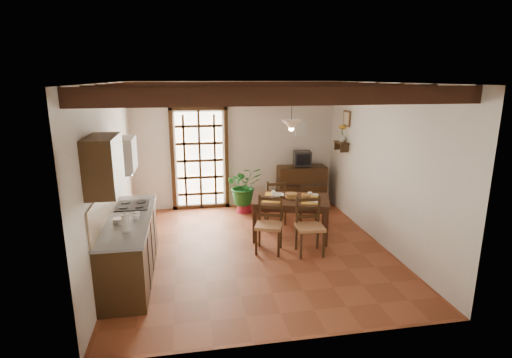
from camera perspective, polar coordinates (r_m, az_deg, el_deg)
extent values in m
plane|color=brown|center=(6.99, -0.24, -10.02)|extent=(5.00, 5.00, 0.00)
cube|color=silver|center=(8.96, -2.97, 4.80)|extent=(4.50, 0.02, 2.80)
cube|color=silver|center=(4.19, 5.57, -6.43)|extent=(4.50, 0.02, 2.80)
cube|color=silver|center=(6.55, -20.04, 0.38)|extent=(0.02, 5.00, 2.80)
cube|color=silver|center=(7.25, 17.56, 1.87)|extent=(0.02, 5.00, 2.80)
cube|color=white|center=(6.36, -0.27, 13.60)|extent=(4.50, 5.00, 0.02)
cube|color=black|center=(4.31, 4.55, 11.74)|extent=(4.50, 0.14, 0.20)
cube|color=black|center=(5.13, 2.16, 12.18)|extent=(4.50, 0.14, 0.20)
cube|color=black|center=(5.95, 0.43, 12.49)|extent=(4.50, 0.14, 0.20)
cube|color=black|center=(6.78, -0.88, 12.72)|extent=(4.50, 0.14, 0.20)
cube|color=black|center=(7.61, -1.91, 12.89)|extent=(4.50, 0.14, 0.20)
cube|color=black|center=(8.44, -2.74, 13.02)|extent=(4.50, 0.14, 0.20)
cube|color=white|center=(8.95, -8.03, 2.71)|extent=(1.01, 0.02, 2.11)
cube|color=#301F0F|center=(8.74, -8.28, 9.98)|extent=(1.26, 0.10, 0.08)
cube|color=#301F0F|center=(8.90, -11.82, 2.48)|extent=(0.08, 0.10, 2.28)
cube|color=#301F0F|center=(8.93, -4.23, 2.80)|extent=(0.08, 0.10, 2.28)
cube|color=#301F0F|center=(8.88, -8.02, 2.62)|extent=(1.01, 0.03, 2.02)
cube|color=#301F0F|center=(6.24, -17.45, -9.41)|extent=(0.60, 2.20, 0.88)
cube|color=slate|center=(6.07, -17.78, -5.43)|extent=(0.64, 2.25, 0.04)
cube|color=tan|center=(6.05, -20.62, -3.45)|extent=(0.02, 2.20, 0.50)
cube|color=#301F0F|center=(5.18, -20.92, 1.88)|extent=(0.35, 0.80, 0.70)
cube|color=white|center=(6.40, -18.62, 3.40)|extent=(0.38, 0.60, 0.50)
cube|color=silver|center=(6.45, -18.43, 1.04)|extent=(0.32, 0.55, 0.04)
cube|color=black|center=(6.58, -17.19, -3.62)|extent=(0.50, 0.55, 0.02)
cylinder|color=white|center=(5.51, -18.09, -6.05)|extent=(0.11, 0.11, 0.24)
cylinder|color=silver|center=(5.84, -19.10, -5.81)|extent=(0.14, 0.14, 0.10)
cube|color=#321B10|center=(7.31, 5.04, -2.94)|extent=(1.56, 1.24, 0.05)
cube|color=#321B10|center=(7.33, 5.03, -3.48)|extent=(1.41, 1.11, 0.10)
cube|color=#321B10|center=(7.80, 9.69, -4.85)|extent=(0.09, 0.09, 0.69)
cube|color=#321B10|center=(7.83, 0.49, -4.56)|extent=(0.09, 0.09, 0.69)
cube|color=#321B10|center=(7.08, 9.97, -6.86)|extent=(0.09, 0.09, 0.69)
cube|color=#321B10|center=(7.12, -0.20, -6.53)|extent=(0.09, 0.09, 0.69)
cube|color=#AA7248|center=(6.74, 1.86, -6.68)|extent=(0.55, 0.54, 0.05)
cube|color=#301F0F|center=(6.82, 2.07, -4.28)|extent=(0.42, 0.18, 0.48)
cube|color=#301F0F|center=(6.82, 1.84, -8.51)|extent=(0.52, 0.51, 0.47)
cube|color=#AA7248|center=(6.72, 7.72, -6.84)|extent=(0.46, 0.44, 0.05)
cube|color=#301F0F|center=(6.80, 7.41, -4.41)|extent=(0.44, 0.06, 0.48)
cube|color=#301F0F|center=(6.80, 7.65, -8.69)|extent=(0.44, 0.42, 0.47)
cube|color=#AA7248|center=(8.09, 2.75, -3.18)|extent=(0.45, 0.43, 0.05)
cube|color=#301F0F|center=(7.86, 2.96, -1.95)|extent=(0.42, 0.06, 0.46)
cube|color=#301F0F|center=(8.16, 2.73, -4.69)|extent=(0.42, 0.41, 0.45)
cube|color=#AA7248|center=(8.08, 7.60, -3.51)|extent=(0.46, 0.44, 0.05)
cube|color=#301F0F|center=(7.86, 7.80, -2.36)|extent=(0.40, 0.11, 0.43)
cube|color=#301F0F|center=(8.14, 7.55, -4.93)|extent=(0.43, 0.42, 0.42)
cube|color=gold|center=(7.03, 2.80, -3.52)|extent=(0.31, 0.23, 0.01)
cube|color=gold|center=(7.21, 8.12, -3.20)|extent=(0.31, 0.23, 0.01)
cube|color=gold|center=(7.43, 2.07, -2.52)|extent=(0.31, 0.23, 0.01)
cube|color=gold|center=(7.60, 7.12, -2.24)|extent=(0.31, 0.23, 0.01)
cylinder|color=olive|center=(7.29, 5.05, -2.51)|extent=(0.21, 0.21, 0.09)
imported|color=white|center=(7.35, 3.16, -2.38)|extent=(0.25, 0.25, 0.05)
cube|color=#301F0F|center=(9.20, 6.50, -1.01)|extent=(1.12, 0.56, 0.92)
cube|color=black|center=(9.05, 6.62, 2.97)|extent=(0.42, 0.39, 0.32)
cube|color=black|center=(8.89, 6.93, 2.76)|extent=(0.31, 0.06, 0.24)
cube|color=white|center=(9.19, 6.41, 7.18)|extent=(0.25, 0.03, 0.32)
cone|color=maroon|center=(8.80, -1.69, -4.03)|extent=(0.36, 0.36, 0.22)
imported|color=#144C19|center=(8.67, -1.72, -1.14)|extent=(2.12, 1.87, 2.20)
cube|color=#301F0F|center=(8.61, 12.13, 5.12)|extent=(0.20, 0.42, 0.03)
cube|color=#301F0F|center=(8.47, 12.52, 4.33)|extent=(0.18, 0.03, 0.18)
cube|color=#301F0F|center=(8.78, 11.69, 4.72)|extent=(0.18, 0.03, 0.18)
imported|color=#B2BFB2|center=(8.59, 12.16, 5.78)|extent=(0.15, 0.15, 0.15)
sphere|color=gold|center=(8.56, 12.24, 7.17)|extent=(0.14, 0.14, 0.14)
cylinder|color=#144C19|center=(8.58, 12.18, 6.17)|extent=(0.01, 0.01, 0.28)
cube|color=brown|center=(8.58, 12.84, 8.42)|extent=(0.03, 0.32, 0.32)
cube|color=#C3B292|center=(8.57, 12.74, 8.42)|extent=(0.01, 0.26, 0.26)
cylinder|color=black|center=(7.09, 5.14, 10.79)|extent=(0.01, 0.01, 0.70)
cone|color=#FBE2CA|center=(7.12, 5.08, 7.82)|extent=(0.36, 0.36, 0.14)
sphere|color=#FFD88C|center=(7.13, 5.06, 7.18)|extent=(0.09, 0.09, 0.09)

